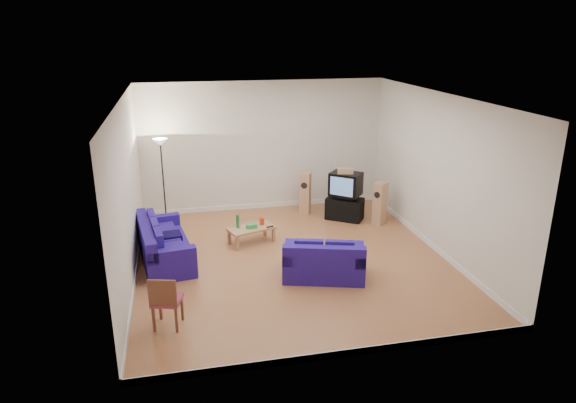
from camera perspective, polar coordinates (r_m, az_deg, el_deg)
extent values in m
cube|color=brown|center=(10.25, 0.48, -6.54)|extent=(6.00, 6.50, 0.01)
cube|color=white|center=(9.35, 0.54, 11.50)|extent=(6.00, 6.50, 0.01)
cube|color=silver|center=(12.77, -2.75, 6.14)|extent=(6.00, 0.01, 3.20)
cube|color=silver|center=(6.74, 6.68, -5.70)|extent=(6.00, 0.01, 3.20)
cube|color=silver|center=(9.50, -17.43, 0.86)|extent=(0.01, 6.50, 3.20)
cube|color=silver|center=(10.73, 16.35, 2.96)|extent=(0.01, 6.50, 3.20)
cube|color=white|center=(13.18, -2.64, -0.42)|extent=(6.00, 0.02, 0.12)
cube|color=white|center=(7.52, 6.20, -16.42)|extent=(6.00, 0.02, 0.12)
cube|color=white|center=(10.06, -16.52, -7.52)|extent=(0.02, 6.50, 0.12)
cube|color=white|center=(11.22, 15.59, -4.63)|extent=(0.02, 6.50, 0.12)
cube|color=navy|center=(10.47, -13.46, -5.35)|extent=(1.18, 2.16, 0.39)
cube|color=navy|center=(10.29, -15.50, -3.56)|extent=(0.50, 2.06, 0.40)
cube|color=navy|center=(11.21, -14.23, -2.08)|extent=(0.91, 0.33, 0.22)
cube|color=navy|center=(9.51, -12.83, -5.80)|extent=(0.91, 0.33, 0.22)
cube|color=black|center=(10.37, -12.81, -3.79)|extent=(0.42, 0.42, 0.11)
cube|color=navy|center=(9.56, 3.99, -7.32)|extent=(1.65, 1.21, 0.36)
cube|color=navy|center=(9.12, 4.03, -6.11)|extent=(1.47, 0.60, 0.37)
cube|color=navy|center=(9.46, 0.12, -5.66)|extent=(0.42, 0.84, 0.21)
cube|color=navy|center=(9.47, 7.94, -5.84)|extent=(0.42, 0.84, 0.21)
cube|color=black|center=(9.57, 4.03, -5.53)|extent=(0.43, 0.43, 0.10)
cube|color=tan|center=(10.96, -4.10, -3.01)|extent=(1.08, 0.78, 0.05)
cube|color=tan|center=(10.69, -5.67, -4.66)|extent=(0.08, 0.08, 0.30)
cube|color=tan|center=(11.01, -6.56, -3.97)|extent=(0.08, 0.08, 0.30)
cube|color=tan|center=(11.06, -1.61, -3.74)|extent=(0.08, 0.08, 0.30)
cube|color=tan|center=(11.37, -2.59, -3.11)|extent=(0.08, 0.08, 0.30)
cylinder|color=#197233|center=(10.89, -5.61, -2.23)|extent=(0.08, 0.08, 0.29)
cube|color=green|center=(10.89, -4.06, -2.75)|extent=(0.24, 0.15, 0.09)
cylinder|color=red|center=(11.07, -2.92, -2.19)|extent=(0.15, 0.15, 0.15)
cube|color=black|center=(10.94, -2.02, -2.81)|extent=(0.16, 0.08, 0.02)
cube|color=black|center=(12.38, 6.31, -0.80)|extent=(0.97, 0.88, 0.52)
cube|color=black|center=(12.28, 6.59, 0.53)|extent=(0.52, 0.51, 0.09)
cube|color=black|center=(12.19, 6.43, 1.97)|extent=(0.86, 0.84, 0.54)
cube|color=#405E8D|center=(11.95, 5.97, 1.65)|extent=(0.44, 0.37, 0.43)
cube|color=tan|center=(12.03, 6.41, 3.40)|extent=(0.39, 0.24, 0.13)
cube|color=tan|center=(12.61, 1.93, 0.92)|extent=(0.35, 0.38, 1.04)
cylinder|color=black|center=(12.39, 1.80, 1.79)|extent=(0.15, 0.09, 0.15)
cube|color=tan|center=(12.15, 10.17, -0.18)|extent=(0.38, 0.36, 1.00)
cylinder|color=black|center=(11.95, 9.87, 0.72)|extent=(0.11, 0.13, 0.15)
cylinder|color=black|center=(12.45, -13.33, -2.30)|extent=(0.26, 0.26, 0.03)
cylinder|color=black|center=(12.15, -13.66, 1.93)|extent=(0.03, 0.03, 1.90)
cone|color=white|center=(11.91, -14.02, 6.43)|extent=(0.35, 0.35, 0.15)
cube|color=brown|center=(8.18, -14.69, -12.53)|extent=(0.05, 0.05, 0.42)
cube|color=brown|center=(8.47, -13.99, -11.34)|extent=(0.05, 0.05, 0.42)
cube|color=brown|center=(8.09, -12.29, -12.72)|extent=(0.05, 0.05, 0.42)
cube|color=brown|center=(8.38, -11.68, -11.51)|extent=(0.05, 0.05, 0.42)
cube|color=#94304D|center=(8.16, -13.29, -10.63)|extent=(0.52, 0.52, 0.06)
cube|color=brown|center=(7.89, -13.79, -9.84)|extent=(0.42, 0.15, 0.42)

